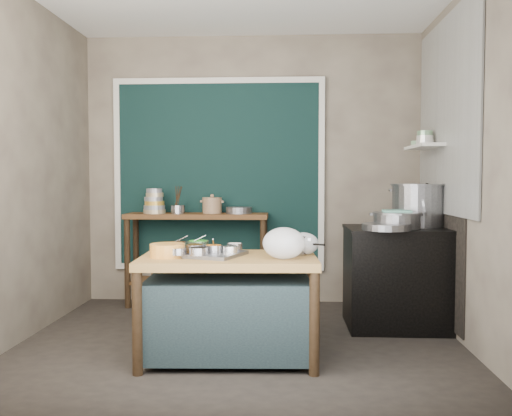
# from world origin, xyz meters

# --- Properties ---
(floor) EXTENTS (3.50, 3.00, 0.02)m
(floor) POSITION_xyz_m (0.00, 0.00, -0.01)
(floor) COLOR #28241F
(floor) RESTS_ON ground
(back_wall) EXTENTS (3.50, 0.02, 2.80)m
(back_wall) POSITION_xyz_m (0.00, 1.51, 1.40)
(back_wall) COLOR gray
(back_wall) RESTS_ON floor
(left_wall) EXTENTS (0.02, 3.00, 2.80)m
(left_wall) POSITION_xyz_m (-1.76, 0.00, 1.40)
(left_wall) COLOR gray
(left_wall) RESTS_ON floor
(right_wall) EXTENTS (0.02, 3.00, 2.80)m
(right_wall) POSITION_xyz_m (1.76, 0.00, 1.40)
(right_wall) COLOR gray
(right_wall) RESTS_ON floor
(curtain_panel) EXTENTS (2.10, 0.02, 1.90)m
(curtain_panel) POSITION_xyz_m (-0.35, 1.47, 1.35)
(curtain_panel) COLOR black
(curtain_panel) RESTS_ON back_wall
(curtain_frame) EXTENTS (2.22, 0.03, 2.02)m
(curtain_frame) POSITION_xyz_m (-0.35, 1.46, 1.35)
(curtain_frame) COLOR beige
(curtain_frame) RESTS_ON back_wall
(tile_panel) EXTENTS (0.02, 1.70, 1.70)m
(tile_panel) POSITION_xyz_m (1.74, 0.55, 1.85)
(tile_panel) COLOR #B2B2AA
(tile_panel) RESTS_ON right_wall
(soot_patch) EXTENTS (0.01, 1.30, 1.30)m
(soot_patch) POSITION_xyz_m (1.74, 0.65, 0.70)
(soot_patch) COLOR black
(soot_patch) RESTS_ON right_wall
(wall_shelf) EXTENTS (0.22, 0.70, 0.03)m
(wall_shelf) POSITION_xyz_m (1.63, 0.85, 1.60)
(wall_shelf) COLOR beige
(wall_shelf) RESTS_ON right_wall
(prep_table) EXTENTS (1.28, 0.77, 0.75)m
(prep_table) POSITION_xyz_m (-0.05, -0.39, 0.38)
(prep_table) COLOR olive
(prep_table) RESTS_ON floor
(back_counter) EXTENTS (1.45, 0.40, 0.95)m
(back_counter) POSITION_xyz_m (-0.55, 1.28, 0.47)
(back_counter) COLOR #4F3016
(back_counter) RESTS_ON floor
(stove_block) EXTENTS (0.90, 0.68, 0.85)m
(stove_block) POSITION_xyz_m (1.35, 0.55, 0.42)
(stove_block) COLOR black
(stove_block) RESTS_ON floor
(stove_top) EXTENTS (0.92, 0.69, 0.03)m
(stove_top) POSITION_xyz_m (1.35, 0.55, 0.86)
(stove_top) COLOR black
(stove_top) RESTS_ON stove_block
(condiment_tray) EXTENTS (0.67, 0.57, 0.03)m
(condiment_tray) POSITION_xyz_m (-0.25, -0.36, 0.76)
(condiment_tray) COLOR gray
(condiment_tray) RESTS_ON prep_table
(condiment_bowls) EXTENTS (0.56, 0.46, 0.06)m
(condiment_bowls) POSITION_xyz_m (-0.29, -0.35, 0.80)
(condiment_bowls) COLOR gray
(condiment_bowls) RESTS_ON condiment_tray
(yellow_basin) EXTENTS (0.26, 0.26, 0.09)m
(yellow_basin) POSITION_xyz_m (-0.48, -0.47, 0.80)
(yellow_basin) COLOR gold
(yellow_basin) RESTS_ON prep_table
(saucepan) EXTENTS (0.34, 0.34, 0.14)m
(saucepan) POSITION_xyz_m (0.40, -0.28, 0.82)
(saucepan) COLOR gray
(saucepan) RESTS_ON prep_table
(plastic_bag_a) EXTENTS (0.35, 0.33, 0.22)m
(plastic_bag_a) POSITION_xyz_m (0.34, -0.52, 0.86)
(plastic_bag_a) COLOR white
(plastic_bag_a) RESTS_ON prep_table
(plastic_bag_b) EXTENTS (0.26, 0.24, 0.16)m
(plastic_bag_b) POSITION_xyz_m (0.49, -0.29, 0.83)
(plastic_bag_b) COLOR white
(plastic_bag_b) RESTS_ON prep_table
(bowl_stack) EXTENTS (0.23, 0.23, 0.26)m
(bowl_stack) POSITION_xyz_m (-0.99, 1.25, 1.06)
(bowl_stack) COLOR tan
(bowl_stack) RESTS_ON back_counter
(utensil_cup) EXTENTS (0.17, 0.17, 0.09)m
(utensil_cup) POSITION_xyz_m (-0.74, 1.22, 0.99)
(utensil_cup) COLOR gray
(utensil_cup) RESTS_ON back_counter
(ceramic_crock) EXTENTS (0.26, 0.26, 0.14)m
(ceramic_crock) POSITION_xyz_m (-0.40, 1.31, 1.02)
(ceramic_crock) COLOR #856548
(ceramic_crock) RESTS_ON back_counter
(wide_bowl) EXTENTS (0.35, 0.35, 0.07)m
(wide_bowl) POSITION_xyz_m (-0.12, 1.28, 0.98)
(wide_bowl) COLOR gray
(wide_bowl) RESTS_ON back_counter
(stock_pot) EXTENTS (0.49, 0.49, 0.38)m
(stock_pot) POSITION_xyz_m (1.53, 0.67, 1.07)
(stock_pot) COLOR gray
(stock_pot) RESTS_ON stove_top
(pot_lid) EXTENTS (0.19, 0.40, 0.38)m
(pot_lid) POSITION_xyz_m (1.58, 0.62, 1.07)
(pot_lid) COLOR gray
(pot_lid) RESTS_ON stove_top
(steamer) EXTENTS (0.47, 0.47, 0.14)m
(steamer) POSITION_xyz_m (1.31, 0.46, 0.95)
(steamer) COLOR gray
(steamer) RESTS_ON stove_top
(green_cloth) EXTENTS (0.25, 0.20, 0.02)m
(green_cloth) POSITION_xyz_m (1.31, 0.46, 1.03)
(green_cloth) COLOR #68AA90
(green_cloth) RESTS_ON steamer
(shallow_pan) EXTENTS (0.50, 0.50, 0.05)m
(shallow_pan) POSITION_xyz_m (1.19, 0.29, 0.91)
(shallow_pan) COLOR gray
(shallow_pan) RESTS_ON stove_top
(shelf_bowl_stack) EXTENTS (0.16, 0.16, 0.13)m
(shelf_bowl_stack) POSITION_xyz_m (1.63, 0.85, 1.68)
(shelf_bowl_stack) COLOR silver
(shelf_bowl_stack) RESTS_ON wall_shelf
(shelf_bowl_green) EXTENTS (0.15, 0.15, 0.05)m
(shelf_bowl_green) POSITION_xyz_m (1.63, 1.07, 1.64)
(shelf_bowl_green) COLOR gray
(shelf_bowl_green) RESTS_ON wall_shelf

